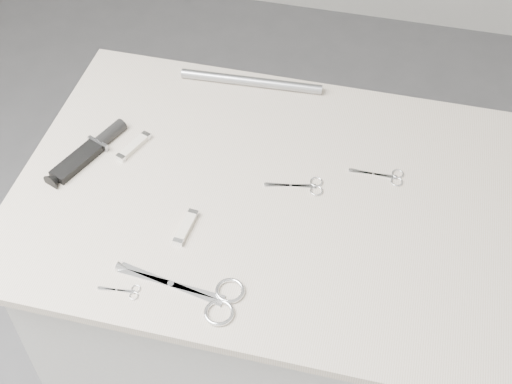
% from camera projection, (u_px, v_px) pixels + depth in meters
% --- Properties ---
extents(plinth, '(0.90, 0.60, 0.90)m').
position_uv_depth(plinth, '(269.00, 321.00, 1.74)').
color(plinth, beige).
rests_on(plinth, ground).
extents(display_board, '(1.00, 0.70, 0.02)m').
position_uv_depth(display_board, '(272.00, 196.00, 1.39)').
color(display_board, beige).
rests_on(display_board, plinth).
extents(large_shears, '(0.23, 0.10, 0.01)m').
position_uv_depth(large_shears, '(205.00, 295.00, 1.23)').
color(large_shears, white).
rests_on(large_shears, display_board).
extents(embroidery_scissors_a, '(0.12, 0.05, 0.00)m').
position_uv_depth(embroidery_scissors_a, '(305.00, 186.00, 1.40)').
color(embroidery_scissors_a, white).
rests_on(embroidery_scissors_a, display_board).
extents(embroidery_scissors_b, '(0.11, 0.05, 0.00)m').
position_uv_depth(embroidery_scissors_b, '(386.00, 176.00, 1.41)').
color(embroidery_scissors_b, white).
rests_on(embroidery_scissors_b, display_board).
extents(tiny_scissors, '(0.07, 0.03, 0.00)m').
position_uv_depth(tiny_scissors, '(125.00, 291.00, 1.23)').
color(tiny_scissors, white).
rests_on(tiny_scissors, display_board).
extents(sheathed_knife, '(0.10, 0.19, 0.02)m').
position_uv_depth(sheathed_knife, '(93.00, 149.00, 1.46)').
color(sheathed_knife, black).
rests_on(sheathed_knife, display_board).
extents(pocket_knife_a, '(0.05, 0.09, 0.01)m').
position_uv_depth(pocket_knife_a, '(134.00, 146.00, 1.46)').
color(pocket_knife_a, beige).
rests_on(pocket_knife_a, display_board).
extents(pocket_knife_b, '(0.03, 0.08, 0.01)m').
position_uv_depth(pocket_knife_b, '(186.00, 227.00, 1.32)').
color(pocket_knife_b, beige).
rests_on(pocket_knife_b, display_board).
extents(metal_rail, '(0.32, 0.04, 0.02)m').
position_uv_depth(metal_rail, '(251.00, 81.00, 1.59)').
color(metal_rail, gray).
rests_on(metal_rail, display_board).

